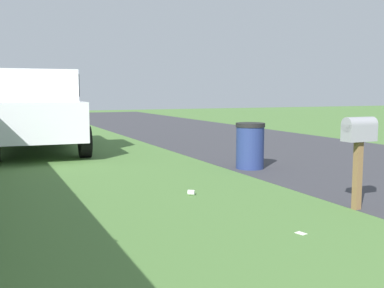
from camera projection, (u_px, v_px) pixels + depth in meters
The scene contains 5 objects.
mailbox at pixel (359, 137), 5.98m from camera, with size 0.22×0.45×1.23m.
pickup_truck at pixel (37, 109), 11.85m from camera, with size 5.22×2.52×2.09m.
trash_bin at pixel (250, 146), 9.28m from camera, with size 0.59×0.59×0.93m.
litter_wrapper_by_mailbox at pixel (301, 233), 5.06m from camera, with size 0.12×0.08×0.01m, color silver.
litter_cup_near_hydrant at pixel (191, 193), 6.93m from camera, with size 0.08×0.08×0.10m, color white.
Camera 1 is at (1.40, 3.28, 1.56)m, focal length 42.77 mm.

